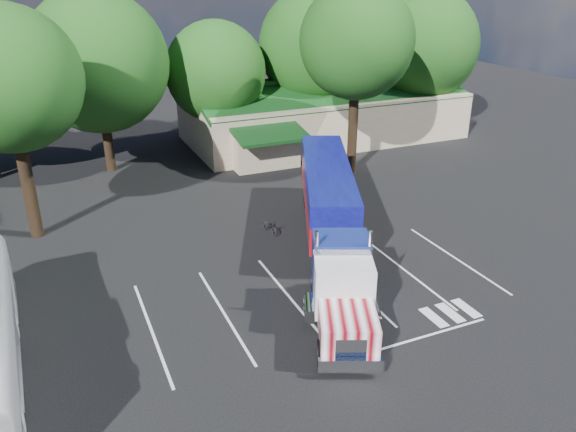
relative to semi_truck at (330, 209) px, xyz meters
name	(u,v)px	position (x,y,z in m)	size (l,w,h in m)	color
ground	(246,245)	(-4.03, 2.21, -2.34)	(120.00, 120.00, 0.00)	black
event_hall	(322,114)	(9.71, 20.02, -0.13)	(24.20, 14.12, 5.55)	#CAB196
tree_row_c	(97,62)	(-9.03, 18.41, 5.70)	(10.00, 10.00, 13.05)	black
tree_row_d	(216,72)	(-0.03, 19.71, 4.25)	(8.00, 8.00, 10.60)	black
tree_row_e	(315,46)	(8.97, 20.21, 5.75)	(9.60, 9.60, 12.90)	black
tree_row_f	(420,45)	(18.97, 19.01, 5.45)	(10.40, 10.40, 13.00)	black
tree_near_left	(7,80)	(-14.53, 8.21, 6.47)	(7.60, 7.60, 12.65)	black
tree_near_right	(357,42)	(7.47, 10.71, 7.12)	(8.00, 8.00, 13.50)	black
semi_truck	(330,209)	(0.00, 0.00, 0.00)	(10.07, 19.04, 4.13)	black
woman	(321,275)	(-2.43, -3.79, -1.48)	(0.63, 0.41, 1.72)	black
bicycle	(269,226)	(-2.23, 3.21, -1.92)	(0.55, 1.58, 0.83)	black
silver_sedan	(325,145)	(7.97, 15.88, -1.71)	(1.34, 3.84, 1.27)	#93959A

